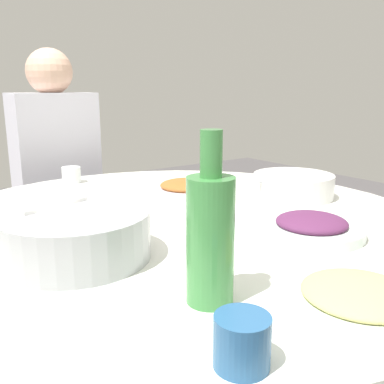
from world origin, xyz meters
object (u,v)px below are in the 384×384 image
tea_cup_near (242,341)px  stool_for_diner_left (64,272)px  diner_left (56,155)px  rice_bowl (76,234)px  round_dining_table (176,256)px  dish_eggplant (311,227)px  dish_noodles (359,298)px  dish_stirfry (186,188)px  soup_bowl (293,186)px  green_bottle (210,236)px  tea_cup_far (71,175)px

tea_cup_near → stool_for_diner_left: size_ratio=0.15×
diner_left → rice_bowl: bearing=163.5°
round_dining_table → stool_for_diner_left: round_dining_table is taller
dish_eggplant → rice_bowl: bearing=69.4°
dish_noodles → diner_left: 1.50m
dish_eggplant → diner_left: (1.23, 0.18, 0.03)m
dish_stirfry → rice_bowl: bearing=122.9°
soup_bowl → tea_cup_near: 0.89m
round_dining_table → stool_for_diner_left: size_ratio=3.00×
soup_bowl → green_bottle: (-0.39, 0.63, 0.08)m
soup_bowl → round_dining_table: bearing=88.3°
soup_bowl → diner_left: (0.96, 0.43, 0.02)m
dish_noodles → tea_cup_far: 1.15m
diner_left → tea_cup_near: bearing=169.6°
green_bottle → diner_left: size_ratio=0.36×
green_bottle → tea_cup_far: green_bottle is taller
dish_eggplant → tea_cup_near: tea_cup_near is taller
tea_cup_near → stool_for_diner_left: tea_cup_near is taller
dish_stirfry → tea_cup_far: (0.38, 0.24, 0.01)m
rice_bowl → tea_cup_near: (-0.45, -0.04, -0.02)m
rice_bowl → dish_stirfry: bearing=-57.1°
dish_eggplant → round_dining_table: bearing=33.6°
rice_bowl → dish_eggplant: bearing=-110.6°
round_dining_table → dish_stirfry: dish_stirfry is taller
dish_eggplant → tea_cup_near: bearing=120.2°
dish_stirfry → tea_cup_near: (-0.77, 0.46, 0.01)m
dish_stirfry → green_bottle: 0.74m
dish_eggplant → dish_stirfry: bearing=0.2°
round_dining_table → dish_noodles: size_ratio=5.74×
dish_noodles → stool_for_diner_left: 1.58m
round_dining_table → diner_left: size_ratio=1.82×
dish_stirfry → stool_for_diner_left: 0.91m
soup_bowl → tea_cup_near: size_ratio=3.83×
soup_bowl → diner_left: size_ratio=0.36×
dish_noodles → green_bottle: bearing=49.2°
round_dining_table → tea_cup_far: (0.60, 0.06, 0.13)m
dish_noodles → tea_cup_near: tea_cup_near is taller
dish_eggplant → green_bottle: 0.42m
dish_eggplant → tea_cup_far: tea_cup_far is taller
tea_cup_near → stool_for_diner_left: 1.62m
dish_noodles → tea_cup_far: tea_cup_far is taller
rice_bowl → tea_cup_near: size_ratio=4.17×
dish_eggplant → green_bottle: size_ratio=0.88×
dish_stirfry → stool_for_diner_left: (0.73, 0.18, -0.51)m
tea_cup_near → tea_cup_far: 1.17m
soup_bowl → stool_for_diner_left: (0.96, 0.43, -0.53)m
dish_noodles → green_bottle: size_ratio=0.87×
dish_stirfry → round_dining_table: bearing=139.4°
round_dining_table → tea_cup_near: (-0.55, 0.27, 0.13)m
dish_eggplant → dish_noodles: 0.34m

